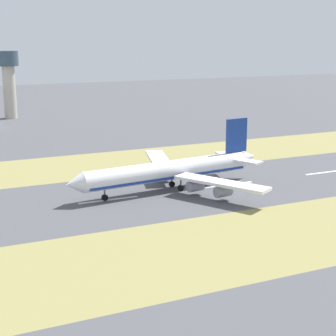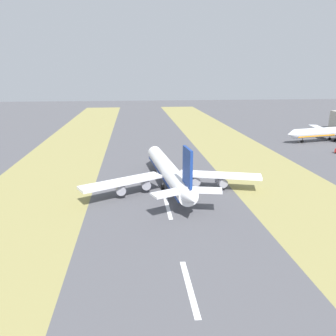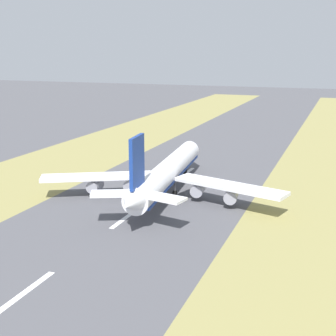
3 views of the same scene
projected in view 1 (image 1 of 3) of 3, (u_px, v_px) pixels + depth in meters
ground_plane at (184, 190)px, 172.05m from camera, size 800.00×800.00×0.00m
grass_median_west at (270, 237)px, 132.37m from camera, size 40.00×600.00×0.01m
grass_median_east at (131, 161)px, 211.73m from camera, size 40.00×600.00×0.01m
centreline_dash_near at (327, 172)px, 194.86m from camera, size 1.20×18.00×0.01m
centreline_dash_mid at (228, 185)px, 178.41m from camera, size 1.20×18.00×0.01m
centreline_dash_far at (109, 200)px, 161.96m from camera, size 1.20×18.00×0.01m
airplane_main_jet at (173, 170)px, 171.72m from camera, size 63.76×67.20×20.20m
control_tower at (9, 77)px, 315.87m from camera, size 12.00×12.00×37.88m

